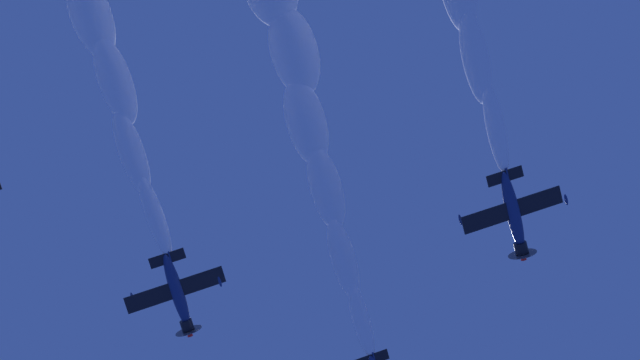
% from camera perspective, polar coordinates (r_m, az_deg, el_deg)
% --- Properties ---
extents(airplane_left_wingman, '(7.44, 7.91, 3.13)m').
position_cam_1_polar(airplane_left_wingman, '(72.94, -9.63, -7.64)').
color(airplane_left_wingman, navy).
extents(airplane_right_wingman, '(7.47, 7.96, 2.93)m').
position_cam_1_polar(airplane_right_wingman, '(68.89, 12.99, -2.31)').
color(airplane_right_wingman, navy).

